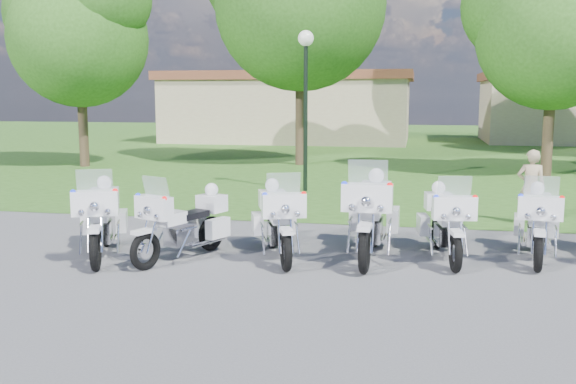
% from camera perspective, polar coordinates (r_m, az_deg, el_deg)
% --- Properties ---
extents(ground, '(100.00, 100.00, 0.00)m').
position_cam_1_polar(ground, '(10.82, 2.61, -6.03)').
color(ground, '#525357').
rests_on(ground, ground).
extents(grass_lawn, '(100.00, 48.00, 0.01)m').
position_cam_1_polar(grass_lawn, '(37.48, 8.97, 4.30)').
color(grass_lawn, '#2F581B').
rests_on(grass_lawn, ground).
extents(motorcycle_0, '(1.32, 2.24, 1.58)m').
position_cam_1_polar(motorcycle_0, '(11.38, -16.28, -2.22)').
color(motorcycle_0, black).
rests_on(motorcycle_0, ground).
extents(motorcycle_1, '(1.25, 2.06, 1.47)m').
position_cam_1_polar(motorcycle_1, '(10.93, -9.13, -2.68)').
color(motorcycle_1, black).
rests_on(motorcycle_1, ground).
extents(motorcycle_2, '(1.24, 2.18, 1.53)m').
position_cam_1_polar(motorcycle_2, '(10.89, -0.93, -2.47)').
color(motorcycle_2, black).
rests_on(motorcycle_2, ground).
extents(motorcycle_3, '(0.87, 2.60, 1.75)m').
position_cam_1_polar(motorcycle_3, '(10.95, 7.44, -2.00)').
color(motorcycle_3, black).
rests_on(motorcycle_3, ground).
extents(motorcycle_4, '(0.92, 2.21, 1.49)m').
position_cam_1_polar(motorcycle_4, '(11.13, 13.78, -2.57)').
color(motorcycle_4, black).
rests_on(motorcycle_4, ground).
extents(motorcycle_5, '(0.91, 2.21, 1.49)m').
position_cam_1_polar(motorcycle_5, '(11.57, 21.29, -2.50)').
color(motorcycle_5, black).
rests_on(motorcycle_5, ground).
extents(lamp_post, '(0.44, 0.44, 4.53)m').
position_cam_1_polar(lamp_post, '(18.30, 1.58, 10.63)').
color(lamp_post, black).
rests_on(lamp_post, ground).
extents(tree_0, '(6.09, 5.19, 8.12)m').
position_cam_1_polar(tree_0, '(26.18, -18.19, 13.95)').
color(tree_0, '#38281C').
rests_on(tree_0, ground).
extents(tree_2, '(5.97, 5.09, 7.95)m').
position_cam_1_polar(tree_2, '(23.62, 22.51, 14.10)').
color(tree_2, '#38281C').
rests_on(tree_2, ground).
extents(building_west, '(14.56, 8.32, 4.10)m').
position_cam_1_polar(building_west, '(39.10, 0.21, 7.60)').
color(building_west, tan).
rests_on(building_west, ground).
extents(bystander_a, '(0.61, 0.43, 1.59)m').
position_cam_1_polar(bystander_a, '(14.62, 20.78, 0.42)').
color(bystander_a, tan).
rests_on(bystander_a, ground).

